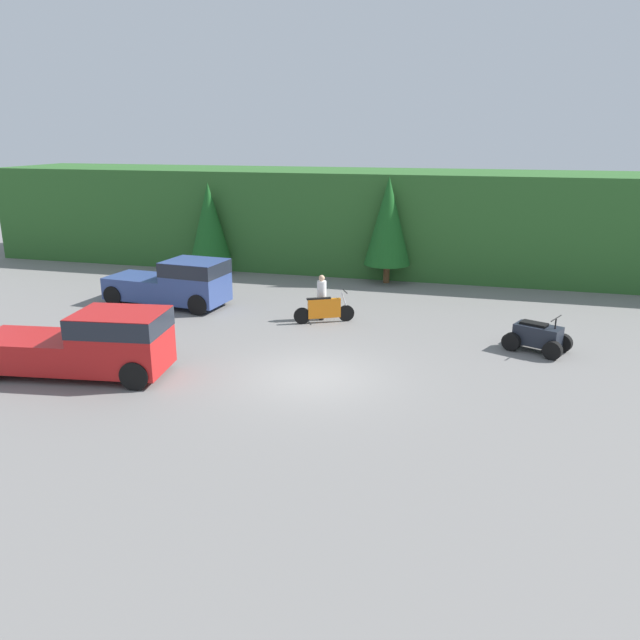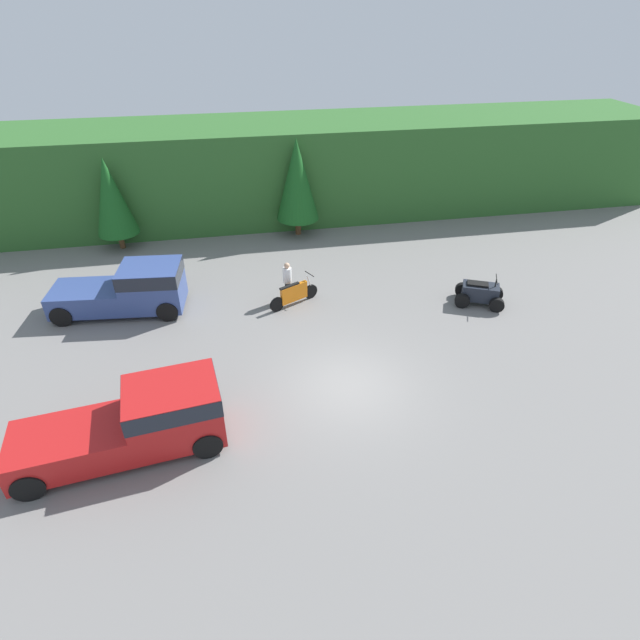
{
  "view_description": "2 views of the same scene",
  "coord_description": "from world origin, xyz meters",
  "px_view_note": "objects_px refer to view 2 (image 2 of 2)",
  "views": [
    {
      "loc": [
        4.63,
        -16.51,
        6.91
      ],
      "look_at": [
        -0.47,
        2.64,
        0.95
      ],
      "focal_mm": 35.0,
      "sensor_mm": 36.0,
      "label": 1
    },
    {
      "loc": [
        -3.23,
        -12.22,
        10.94
      ],
      "look_at": [
        -0.47,
        2.64,
        0.95
      ],
      "focal_mm": 28.0,
      "sensor_mm": 36.0,
      "label": 2
    }
  ],
  "objects_px": {
    "dirt_bike": "(294,294)",
    "pickup_truck_red": "(140,420)",
    "quad_atv": "(480,293)",
    "rider_person": "(287,280)",
    "pickup_truck_second": "(131,288)"
  },
  "relations": [
    {
      "from": "dirt_bike",
      "to": "pickup_truck_red",
      "type": "bearing_deg",
      "value": -154.3
    },
    {
      "from": "dirt_bike",
      "to": "quad_atv",
      "type": "height_order",
      "value": "quad_atv"
    },
    {
      "from": "dirt_bike",
      "to": "quad_atv",
      "type": "relative_size",
      "value": 0.94
    },
    {
      "from": "dirt_bike",
      "to": "quad_atv",
      "type": "distance_m",
      "value": 7.69
    },
    {
      "from": "pickup_truck_red",
      "to": "rider_person",
      "type": "xyz_separation_m",
      "value": [
        5.05,
        7.33,
        -0.08
      ]
    },
    {
      "from": "pickup_truck_second",
      "to": "dirt_bike",
      "type": "bearing_deg",
      "value": -1.26
    },
    {
      "from": "pickup_truck_second",
      "to": "rider_person",
      "type": "height_order",
      "value": "pickup_truck_second"
    },
    {
      "from": "quad_atv",
      "to": "pickup_truck_second",
      "type": "bearing_deg",
      "value": -164.08
    },
    {
      "from": "rider_person",
      "to": "dirt_bike",
      "type": "bearing_deg",
      "value": -71.26
    },
    {
      "from": "pickup_truck_second",
      "to": "rider_person",
      "type": "xyz_separation_m",
      "value": [
        6.24,
        -0.35,
        -0.08
      ]
    },
    {
      "from": "pickup_truck_red",
      "to": "dirt_bike",
      "type": "height_order",
      "value": "pickup_truck_red"
    },
    {
      "from": "pickup_truck_red",
      "to": "pickup_truck_second",
      "type": "height_order",
      "value": "same"
    },
    {
      "from": "pickup_truck_second",
      "to": "quad_atv",
      "type": "height_order",
      "value": "pickup_truck_second"
    },
    {
      "from": "dirt_bike",
      "to": "quad_atv",
      "type": "xyz_separation_m",
      "value": [
        7.58,
        -1.33,
        -0.01
      ]
    },
    {
      "from": "quad_atv",
      "to": "rider_person",
      "type": "xyz_separation_m",
      "value": [
        -7.78,
        1.73,
        0.46
      ]
    }
  ]
}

